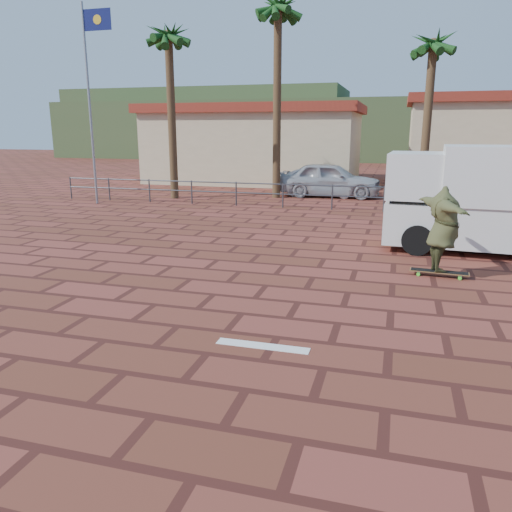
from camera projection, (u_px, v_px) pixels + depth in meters
The scene contains 16 objects.
ground at pixel (242, 314), 8.68m from camera, with size 120.00×120.00×0.00m, color brown.
paint_stripe at pixel (263, 346), 7.38m from camera, with size 1.40×0.22×0.01m, color white.
guardrail at pixel (332, 193), 19.70m from camera, with size 24.06×0.06×1.00m.
flagpole at pixel (91, 91), 20.40m from camera, with size 1.30×0.10×8.00m.
palm_far_left at pixel (169, 41), 21.56m from camera, with size 2.40×2.40×8.25m.
palm_left at pixel (278, 14), 21.50m from camera, with size 2.40×2.40×9.45m.
palm_center at pixel (433, 48), 20.64m from camera, with size 2.40×2.40×7.75m.
building_west at pixel (256, 143), 30.22m from camera, with size 12.60×7.60×4.50m.
building_east at pixel (502, 140), 28.32m from camera, with size 10.60×6.60×5.00m.
hill_front at pixel (378, 130), 54.56m from camera, with size 70.00×18.00×6.00m, color #384C28.
hill_back at pixel (209, 122), 65.72m from camera, with size 35.00×14.00×8.00m, color #384C28.
longboard at pixel (439, 272), 10.85m from camera, with size 1.24×0.37×0.12m.
skateboarder at pixel (443, 229), 10.61m from camera, with size 2.28×0.62×1.85m, color #414424.
campervan at pixel (494, 197), 12.77m from camera, with size 5.34×2.52×2.71m.
car_silver at pixel (330, 179), 23.57m from camera, with size 1.91×4.75×1.62m, color #AFB1B6.
car_white at pixel (322, 182), 23.77m from camera, with size 1.44×4.12×1.36m, color silver.
Camera 1 is at (2.46, -7.79, 3.12)m, focal length 35.00 mm.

